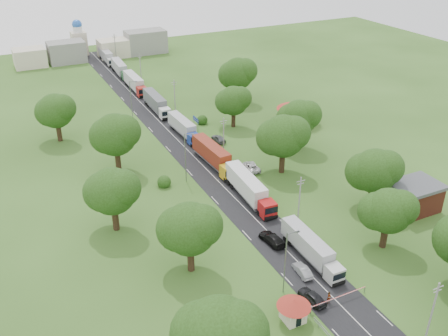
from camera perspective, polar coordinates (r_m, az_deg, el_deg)
ground at (r=87.17m, az=2.81°, el=-5.03°), size 260.00×260.00×0.00m
road at (r=102.72m, az=-2.55°, el=0.39°), size 8.00×200.00×0.04m
boom_barrier at (r=69.66m, az=12.05°, el=-14.60°), size 9.22×0.35×1.18m
guard_booth at (r=66.06m, az=7.97°, el=-15.48°), size 4.40×4.40×3.45m
info_sign at (r=115.85m, az=-3.25°, el=5.29°), size 0.12×3.10×4.10m
pole_0 at (r=66.06m, az=22.70°, el=-14.88°), size 1.60×0.24×9.00m
pole_1 at (r=82.23m, az=8.60°, el=-3.68°), size 1.60×0.24×9.00m
pole_2 at (r=103.58m, az=-0.05°, el=3.54°), size 1.60×0.24×9.00m
pole_3 at (r=127.53m, az=-5.66°, el=8.15°), size 1.60×0.24×9.00m
pole_4 at (r=152.86m, az=-9.52°, el=11.22°), size 1.60×0.24×9.00m
pole_5 at (r=178.99m, az=-12.32°, el=13.38°), size 1.60×0.24×9.00m
lamp_0 at (r=67.79m, az=7.13°, el=-10.34°), size 2.03×0.22×10.00m
lamp_1 at (r=94.28m, az=-4.36°, el=1.48°), size 2.03×0.22×10.00m
lamp_2 at (r=125.03m, az=-10.52°, el=7.83°), size 2.03×0.22×10.00m
tree_2 at (r=79.16m, az=18.23°, el=-4.62°), size 8.00×8.00×10.10m
tree_3 at (r=88.74m, az=16.80°, el=-0.27°), size 8.80×8.80×11.07m
tree_4 at (r=97.11m, az=6.77°, el=3.67°), size 9.60×9.60×12.05m
tree_5 at (r=108.12m, az=8.54°, el=5.76°), size 8.80×8.80×11.07m
tree_6 at (r=118.53m, az=1.07°, el=7.73°), size 8.00×8.00×10.10m
tree_7 at (r=134.73m, az=1.57°, el=10.76°), size 9.60×9.60×12.05m
tree_9 at (r=54.37m, az=-0.60°, el=-18.48°), size 9.60×9.60×12.05m
tree_10 at (r=70.36m, az=-4.00°, el=-6.88°), size 8.80×8.80×11.07m
tree_11 at (r=80.92m, az=-12.70°, el=-2.56°), size 8.80×8.80×11.07m
tree_12 at (r=99.33m, az=-12.37°, el=3.77°), size 9.60×9.60×12.05m
tree_13 at (r=116.68m, az=-18.72°, el=6.23°), size 8.80×8.80×11.07m
house_brick at (r=92.32m, az=20.90°, el=-3.08°), size 8.60×6.60×5.20m
house_cream at (r=122.75m, az=8.46°, el=6.67°), size 10.08×10.08×5.80m
distant_town at (r=182.96m, az=-14.19°, el=13.10°), size 52.00×8.00×8.00m
church at (r=189.30m, az=-16.25°, el=13.92°), size 5.00×5.00×12.30m
truck_0 at (r=76.34m, az=9.86°, el=-8.97°), size 2.51×13.63×3.78m
truck_1 at (r=89.72m, az=2.84°, el=-2.29°), size 3.34×15.60×4.31m
truck_2 at (r=101.37m, az=-1.22°, el=1.46°), size 3.23×15.46×4.27m
truck_3 at (r=115.63m, az=-4.67°, el=4.67°), size 2.79×13.82×3.82m
truck_4 at (r=130.90m, az=-7.76°, el=7.40°), size 2.74×15.04×4.17m
truck_5 at (r=147.46m, az=-10.17°, el=9.56°), size 2.62×15.11×4.19m
truck_6 at (r=162.59m, az=-11.79°, el=11.09°), size 3.09×14.69×4.06m
truck_7 at (r=178.06m, az=-13.27°, el=12.34°), size 2.61×14.11×3.91m
car_lane_front at (r=69.95m, az=10.04°, el=-14.31°), size 2.31×4.60×1.50m
car_lane_mid at (r=74.10m, az=8.95°, el=-11.50°), size 1.74×4.11×1.32m
car_lane_rear at (r=79.57m, az=5.50°, el=-8.05°), size 2.72×5.46×1.52m
car_verge_near at (r=100.35m, az=3.14°, el=0.15°), size 3.08×5.53×1.46m
car_verge_far at (r=112.50m, az=-0.63°, el=3.38°), size 2.00×4.51×1.51m
pedestrian_near at (r=70.01m, az=11.91°, el=-14.31°), size 0.77×0.63×1.81m
pedestrian_booth at (r=66.64m, az=8.91°, el=-16.56°), size 0.81×0.98×1.85m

